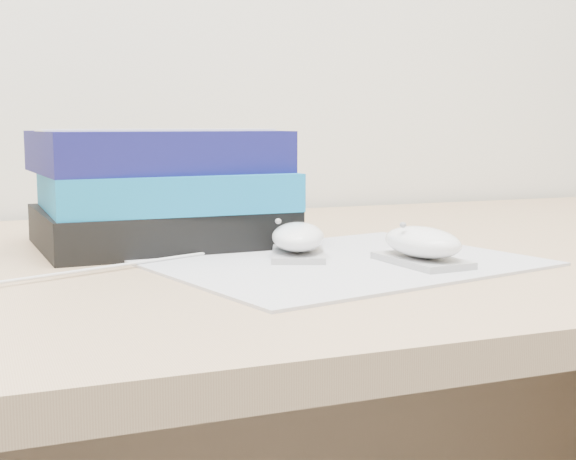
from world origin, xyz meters
name	(u,v)px	position (x,y,z in m)	size (l,w,h in m)	color
desk	(285,427)	(0.00, 1.64, 0.50)	(1.60, 0.80, 0.73)	tan
mousepad	(342,262)	(0.00, 1.47, 0.73)	(0.36, 0.28, 0.00)	#96959D
mouse_rear	(298,240)	(-0.04, 1.51, 0.75)	(0.09, 0.11, 0.04)	#9E9DA0
mouse_front	(422,245)	(0.06, 1.43, 0.75)	(0.06, 0.11, 0.04)	#9C9C9E
usb_cable	(107,267)	(-0.23, 1.52, 0.73)	(0.00, 0.00, 0.24)	silver
book_stack	(160,189)	(-0.15, 1.67, 0.80)	(0.28, 0.23, 0.13)	black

